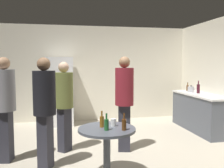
{
  "coord_description": "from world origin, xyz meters",
  "views": [
    {
      "loc": [
        -0.92,
        -4.26,
        1.62
      ],
      "look_at": [
        -0.08,
        0.15,
        1.24
      ],
      "focal_mm": 38.33,
      "sensor_mm": 36.0,
      "label": 1
    }
  ],
  "objects_px": {
    "beer_bottle_green": "(106,124)",
    "beer_bottle_brown": "(124,124)",
    "person_in_maroon_shirt": "(124,96)",
    "person_in_olive_shirt": "(64,99)",
    "foreground_table": "(107,135)",
    "kettle": "(191,89)",
    "beer_bottle_on_counter": "(188,88)",
    "refrigerator": "(60,91)",
    "beer_bottle_amber": "(102,121)",
    "person_in_black_shirt": "(45,104)",
    "plastic_cup_white": "(113,122)",
    "wine_bottle_on_counter": "(198,88)",
    "person_in_gray_shirt": "(5,101)"
  },
  "relations": [
    {
      "from": "person_in_olive_shirt",
      "to": "plastic_cup_white",
      "type": "bearing_deg",
      "value": -18.16
    },
    {
      "from": "beer_bottle_amber",
      "to": "wine_bottle_on_counter",
      "type": "bearing_deg",
      "value": 37.74
    },
    {
      "from": "person_in_olive_shirt",
      "to": "beer_bottle_brown",
      "type": "bearing_deg",
      "value": -19.23
    },
    {
      "from": "wine_bottle_on_counter",
      "to": "beer_bottle_brown",
      "type": "relative_size",
      "value": 1.35
    },
    {
      "from": "refrigerator",
      "to": "beer_bottle_on_counter",
      "type": "bearing_deg",
      "value": -9.24
    },
    {
      "from": "beer_bottle_on_counter",
      "to": "person_in_gray_shirt",
      "type": "relative_size",
      "value": 0.13
    },
    {
      "from": "beer_bottle_on_counter",
      "to": "person_in_black_shirt",
      "type": "bearing_deg",
      "value": -148.39
    },
    {
      "from": "person_in_olive_shirt",
      "to": "refrigerator",
      "type": "bearing_deg",
      "value": 134.57
    },
    {
      "from": "wine_bottle_on_counter",
      "to": "beer_bottle_green",
      "type": "xyz_separation_m",
      "value": [
        -2.69,
        -2.28,
        -0.2
      ]
    },
    {
      "from": "kettle",
      "to": "foreground_table",
      "type": "height_order",
      "value": "kettle"
    },
    {
      "from": "person_in_olive_shirt",
      "to": "person_in_gray_shirt",
      "type": "distance_m",
      "value": 1.0
    },
    {
      "from": "foreground_table",
      "to": "beer_bottle_green",
      "type": "relative_size",
      "value": 3.48
    },
    {
      "from": "beer_bottle_green",
      "to": "person_in_black_shirt",
      "type": "bearing_deg",
      "value": 143.24
    },
    {
      "from": "refrigerator",
      "to": "plastic_cup_white",
      "type": "relative_size",
      "value": 16.36
    },
    {
      "from": "person_in_maroon_shirt",
      "to": "beer_bottle_on_counter",
      "type": "bearing_deg",
      "value": 140.43
    },
    {
      "from": "beer_bottle_green",
      "to": "beer_bottle_brown",
      "type": "bearing_deg",
      "value": -10.39
    },
    {
      "from": "beer_bottle_brown",
      "to": "person_in_olive_shirt",
      "type": "relative_size",
      "value": 0.14
    },
    {
      "from": "person_in_olive_shirt",
      "to": "person_in_maroon_shirt",
      "type": "height_order",
      "value": "person_in_maroon_shirt"
    },
    {
      "from": "refrigerator",
      "to": "person_in_maroon_shirt",
      "type": "bearing_deg",
      "value": -61.2
    },
    {
      "from": "kettle",
      "to": "foreground_table",
      "type": "bearing_deg",
      "value": -137.12
    },
    {
      "from": "person_in_maroon_shirt",
      "to": "beer_bottle_brown",
      "type": "bearing_deg",
      "value": -1.09
    },
    {
      "from": "refrigerator",
      "to": "foreground_table",
      "type": "xyz_separation_m",
      "value": [
        0.72,
        -3.26,
        -0.27
      ]
    },
    {
      "from": "wine_bottle_on_counter",
      "to": "person_in_olive_shirt",
      "type": "height_order",
      "value": "person_in_olive_shirt"
    },
    {
      "from": "kettle",
      "to": "plastic_cup_white",
      "type": "distance_m",
      "value": 3.44
    },
    {
      "from": "foreground_table",
      "to": "beer_bottle_on_counter",
      "type": "bearing_deg",
      "value": 45.44
    },
    {
      "from": "beer_bottle_on_counter",
      "to": "beer_bottle_amber",
      "type": "relative_size",
      "value": 1.0
    },
    {
      "from": "beer_bottle_amber",
      "to": "person_in_olive_shirt",
      "type": "distance_m",
      "value": 1.29
    },
    {
      "from": "wine_bottle_on_counter",
      "to": "person_in_black_shirt",
      "type": "xyz_separation_m",
      "value": [
        -3.54,
        -1.65,
        -0.01
      ]
    },
    {
      "from": "kettle",
      "to": "beer_bottle_green",
      "type": "distance_m",
      "value": 3.66
    },
    {
      "from": "foreground_table",
      "to": "beer_bottle_brown",
      "type": "xyz_separation_m",
      "value": [
        0.21,
        -0.15,
        0.19
      ]
    },
    {
      "from": "person_in_black_shirt",
      "to": "person_in_olive_shirt",
      "type": "relative_size",
      "value": 1.04
    },
    {
      "from": "wine_bottle_on_counter",
      "to": "person_in_gray_shirt",
      "type": "bearing_deg",
      "value": -163.51
    },
    {
      "from": "beer_bottle_on_counter",
      "to": "refrigerator",
      "type": "bearing_deg",
      "value": 170.76
    },
    {
      "from": "refrigerator",
      "to": "wine_bottle_on_counter",
      "type": "distance_m",
      "value": 3.56
    },
    {
      "from": "person_in_maroon_shirt",
      "to": "beer_bottle_amber",
      "type": "bearing_deg",
      "value": -17.26
    },
    {
      "from": "kettle",
      "to": "beer_bottle_amber",
      "type": "height_order",
      "value": "kettle"
    },
    {
      "from": "person_in_olive_shirt",
      "to": "foreground_table",
      "type": "bearing_deg",
      "value": -23.71
    },
    {
      "from": "beer_bottle_green",
      "to": "person_in_olive_shirt",
      "type": "distance_m",
      "value": 1.47
    },
    {
      "from": "wine_bottle_on_counter",
      "to": "beer_bottle_on_counter",
      "type": "distance_m",
      "value": 0.53
    },
    {
      "from": "beer_bottle_on_counter",
      "to": "plastic_cup_white",
      "type": "xyz_separation_m",
      "value": [
        -2.56,
        -2.63,
        -0.19
      ]
    },
    {
      "from": "kettle",
      "to": "person_in_olive_shirt",
      "type": "height_order",
      "value": "person_in_olive_shirt"
    },
    {
      "from": "refrigerator",
      "to": "beer_bottle_green",
      "type": "relative_size",
      "value": 7.83
    },
    {
      "from": "refrigerator",
      "to": "person_in_olive_shirt",
      "type": "bearing_deg",
      "value": -86.32
    },
    {
      "from": "kettle",
      "to": "person_in_gray_shirt",
      "type": "relative_size",
      "value": 0.14
    },
    {
      "from": "wine_bottle_on_counter",
      "to": "person_in_black_shirt",
      "type": "height_order",
      "value": "person_in_black_shirt"
    },
    {
      "from": "kettle",
      "to": "person_in_maroon_shirt",
      "type": "height_order",
      "value": "person_in_maroon_shirt"
    },
    {
      "from": "refrigerator",
      "to": "beer_bottle_brown",
      "type": "bearing_deg",
      "value": -74.78
    },
    {
      "from": "wine_bottle_on_counter",
      "to": "refrigerator",
      "type": "bearing_deg",
      "value": 162.32
    },
    {
      "from": "person_in_gray_shirt",
      "to": "beer_bottle_green",
      "type": "bearing_deg",
      "value": -24.9
    },
    {
      "from": "wine_bottle_on_counter",
      "to": "beer_bottle_green",
      "type": "height_order",
      "value": "wine_bottle_on_counter"
    }
  ]
}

